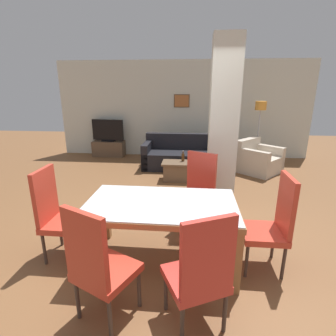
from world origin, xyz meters
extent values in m
plane|color=brown|center=(0.00, 0.00, 0.00)|extent=(18.00, 18.00, 0.00)
cube|color=silver|center=(0.00, 5.07, 1.35)|extent=(7.20, 0.06, 2.70)
cube|color=brown|center=(-0.01, 5.03, 1.60)|extent=(0.44, 0.02, 0.36)
cube|color=#B26633|center=(-0.01, 5.02, 1.60)|extent=(0.40, 0.01, 0.32)
cube|color=silver|center=(0.79, 1.47, 1.35)|extent=(0.43, 0.34, 2.70)
cube|color=#96663B|center=(0.00, -0.45, 0.71)|extent=(1.68, 0.06, 0.06)
cube|color=#96663B|center=(0.00, 0.45, 0.71)|extent=(1.68, 0.06, 0.06)
cube|color=#96663B|center=(-0.81, 0.00, 0.71)|extent=(0.06, 0.84, 0.06)
cube|color=#96663B|center=(0.81, 0.00, 0.71)|extent=(0.06, 0.84, 0.06)
cube|color=silver|center=(0.00, 0.00, 0.74)|extent=(1.66, 0.94, 0.01)
cube|color=#96663B|center=(-0.79, -0.43, 0.34)|extent=(0.08, 0.08, 0.68)
cube|color=#96663B|center=(0.79, -0.43, 0.34)|extent=(0.08, 0.08, 0.68)
cube|color=#96663B|center=(-0.79, 0.43, 0.34)|extent=(0.08, 0.08, 0.68)
cube|color=#96663B|center=(0.79, 0.43, 0.34)|extent=(0.08, 0.08, 0.68)
cube|color=red|center=(0.38, 0.77, 0.43)|extent=(0.62, 0.62, 0.07)
cube|color=red|center=(0.47, 0.95, 0.78)|extent=(0.41, 0.24, 0.63)
cylinder|color=#42332B|center=(0.46, 0.52, 0.20)|extent=(0.04, 0.04, 0.39)
cylinder|color=#42332B|center=(0.12, 0.68, 0.20)|extent=(0.04, 0.04, 0.39)
cylinder|color=#42332B|center=(0.63, 0.86, 0.20)|extent=(0.04, 0.04, 0.39)
cylinder|color=#42332B|center=(0.29, 1.02, 0.20)|extent=(0.04, 0.04, 0.39)
cube|color=red|center=(-1.14, 0.00, 0.43)|extent=(0.46, 0.46, 0.07)
cube|color=red|center=(-1.34, 0.00, 0.78)|extent=(0.05, 0.44, 0.63)
cylinder|color=#42332B|center=(-0.95, 0.19, 0.20)|extent=(0.04, 0.04, 0.39)
cylinder|color=#42332B|center=(-0.95, -0.19, 0.20)|extent=(0.04, 0.04, 0.39)
cylinder|color=#42332B|center=(-1.33, 0.19, 0.20)|extent=(0.04, 0.04, 0.39)
cylinder|color=#42332B|center=(-1.33, -0.19, 0.20)|extent=(0.04, 0.04, 0.39)
cube|color=red|center=(0.38, -0.80, 0.43)|extent=(0.61, 0.61, 0.07)
cube|color=red|center=(0.47, -0.98, 0.78)|extent=(0.42, 0.23, 0.63)
cylinder|color=#42332B|center=(0.12, -0.71, 0.20)|extent=(0.04, 0.04, 0.39)
cylinder|color=#42332B|center=(0.47, -0.54, 0.20)|extent=(0.04, 0.04, 0.39)
cylinder|color=#42332B|center=(0.29, -1.05, 0.20)|extent=(0.04, 0.04, 0.39)
cylinder|color=#42332B|center=(0.63, -0.89, 0.20)|extent=(0.04, 0.04, 0.39)
cube|color=#C13928|center=(-0.38, -0.78, 0.43)|extent=(0.61, 0.61, 0.07)
cube|color=#C13928|center=(-0.47, -0.97, 0.78)|extent=(0.42, 0.24, 0.63)
cylinder|color=#42332B|center=(-0.47, -0.53, 0.20)|extent=(0.04, 0.04, 0.39)
cylinder|color=#42332B|center=(-0.12, -0.69, 0.20)|extent=(0.04, 0.04, 0.39)
cylinder|color=#42332B|center=(-0.63, -0.87, 0.20)|extent=(0.04, 0.04, 0.39)
cylinder|color=#42332B|center=(-0.29, -1.04, 0.20)|extent=(0.04, 0.04, 0.39)
cube|color=#C63C2B|center=(1.13, 0.00, 0.43)|extent=(0.46, 0.46, 0.07)
cube|color=#C63C2B|center=(1.33, 0.00, 0.78)|extent=(0.05, 0.44, 0.63)
cylinder|color=#42332B|center=(0.94, -0.19, 0.20)|extent=(0.04, 0.04, 0.39)
cylinder|color=#42332B|center=(0.94, 0.19, 0.20)|extent=(0.04, 0.04, 0.39)
cylinder|color=#42332B|center=(1.32, -0.19, 0.20)|extent=(0.04, 0.04, 0.39)
cylinder|color=#42332B|center=(1.32, 0.19, 0.20)|extent=(0.04, 0.04, 0.39)
cube|color=black|center=(0.08, 3.79, 0.21)|extent=(1.97, 0.92, 0.42)
cube|color=black|center=(0.08, 4.17, 0.62)|extent=(1.97, 0.18, 0.40)
cube|color=black|center=(0.99, 3.79, 0.32)|extent=(0.16, 0.92, 0.64)
cube|color=black|center=(-0.82, 3.79, 0.32)|extent=(0.16, 0.92, 0.64)
cube|color=beige|center=(1.93, 3.60, 0.20)|extent=(1.21, 1.22, 0.40)
cube|color=beige|center=(1.68, 3.82, 0.59)|extent=(0.71, 0.77, 0.37)
cube|color=beige|center=(2.17, 3.87, 0.30)|extent=(0.73, 0.67, 0.60)
cube|color=beige|center=(1.69, 3.33, 0.30)|extent=(0.73, 0.67, 0.60)
cube|color=brown|center=(0.06, 2.85, 0.39)|extent=(0.77, 0.46, 0.04)
cube|color=brown|center=(0.06, 2.85, 0.18)|extent=(0.69, 0.38, 0.37)
cylinder|color=#4C2D14|center=(0.13, 2.94, 0.49)|extent=(0.06, 0.06, 0.17)
cylinder|color=#4C2D14|center=(0.13, 2.94, 0.60)|extent=(0.03, 0.03, 0.06)
cylinder|color=#B7B7BC|center=(0.13, 2.94, 0.64)|extent=(0.03, 0.03, 0.01)
cube|color=brown|center=(-2.15, 4.79, 0.22)|extent=(0.92, 0.40, 0.45)
cube|color=black|center=(-2.15, 4.79, 0.46)|extent=(0.40, 0.25, 0.03)
cube|color=black|center=(-2.15, 4.79, 0.78)|extent=(0.95, 0.17, 0.61)
cylinder|color=#B7B7BC|center=(2.04, 4.44, 0.01)|extent=(0.25, 0.25, 0.02)
cylinder|color=#B7B7BC|center=(2.04, 4.44, 0.71)|extent=(0.04, 0.04, 1.39)
cylinder|color=#F29E38|center=(2.04, 4.44, 1.52)|extent=(0.28, 0.28, 0.22)
camera|label=1|loc=(0.33, -2.63, 1.96)|focal=28.00mm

